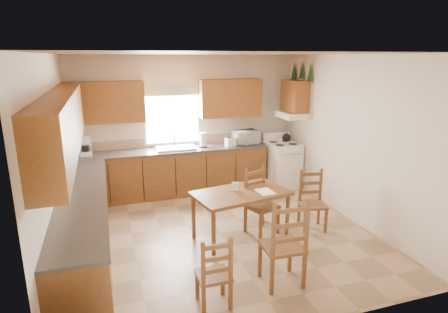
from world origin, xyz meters
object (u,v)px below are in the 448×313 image
object	(u,v)px
stove	(282,165)
chair_near_left	(213,270)
dining_table	(241,215)
chair_near_right	(282,241)
chair_far_left	(262,202)
microwave	(246,137)
chair_far_right	(313,201)

from	to	relation	value
stove	chair_near_left	xyz separation A→B (m)	(-2.48, -3.31, -0.03)
dining_table	chair_near_right	bearing A→B (deg)	-98.05
stove	chair_near_left	world-z (taller)	stove
chair_far_left	microwave	bearing A→B (deg)	55.31
dining_table	chair_far_left	xyz separation A→B (m)	(0.37, 0.05, 0.14)
stove	chair_near_left	distance (m)	4.14
microwave	chair_far_right	world-z (taller)	microwave
dining_table	chair_far_left	distance (m)	0.40
dining_table	chair_far_right	distance (m)	1.20
chair_far_left	chair_far_right	distance (m)	0.83
chair_far_left	chair_far_right	world-z (taller)	chair_far_left
microwave	chair_near_left	world-z (taller)	microwave
chair_near_left	chair_far_right	size ratio (longest dim) A/B	0.91
chair_near_right	microwave	bearing A→B (deg)	-101.70
chair_near_left	chair_far_left	distance (m)	1.89
microwave	chair_near_right	bearing A→B (deg)	-112.38
microwave	chair_near_left	size ratio (longest dim) A/B	0.54
stove	chair_far_right	size ratio (longest dim) A/B	0.99
microwave	chair_far_left	distance (m)	2.26
stove	chair_far_right	xyz separation A→B (m)	(-0.45, -1.97, 0.01)
chair_near_right	chair_far_right	bearing A→B (deg)	-131.09
stove	chair_far_left	world-z (taller)	chair_far_left
microwave	chair_far_left	world-z (taller)	microwave
chair_far_right	chair_near_right	bearing A→B (deg)	-122.32
chair_near_left	chair_far_left	world-z (taller)	chair_far_left
dining_table	chair_near_right	xyz separation A→B (m)	(0.06, -1.25, 0.19)
stove	chair_near_left	size ratio (longest dim) A/B	1.08
chair_near_right	chair_far_right	size ratio (longest dim) A/B	1.19
chair_near_left	chair_far_right	world-z (taller)	chair_far_right
chair_near_left	chair_far_left	bearing A→B (deg)	-129.44
chair_near_left	chair_far_left	xyz separation A→B (m)	(1.21, 1.46, 0.08)
chair_far_left	dining_table	bearing A→B (deg)	167.23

